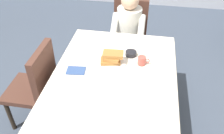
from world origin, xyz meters
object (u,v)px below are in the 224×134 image
(diner_person, at_px, (129,28))
(knife_right_of_plate, at_px, (131,66))
(plate_breakfast, at_px, (111,62))
(chair_diner, at_px, (129,32))
(bowl_butter, at_px, (131,54))
(chair_left_side, at_px, (37,83))
(fork_left_of_plate, at_px, (92,62))
(breakfast_stack, at_px, (112,57))
(spoon_near_edge, at_px, (102,87))
(cup_coffee, at_px, (142,61))
(dining_table_main, at_px, (114,83))

(diner_person, distance_m, knife_right_of_plate, 0.87)
(plate_breakfast, relative_size, knife_right_of_plate, 1.40)
(chair_diner, xyz_separation_m, bowl_butter, (0.10, -0.84, 0.23))
(plate_breakfast, xyz_separation_m, knife_right_of_plate, (0.19, -0.02, -0.01))
(chair_diner, xyz_separation_m, diner_person, (-0.00, -0.16, 0.14))
(chair_left_side, xyz_separation_m, knife_right_of_plate, (0.91, 0.16, 0.21))
(diner_person, distance_m, fork_left_of_plate, 0.90)
(breakfast_stack, bearing_deg, knife_right_of_plate, -6.19)
(breakfast_stack, xyz_separation_m, bowl_butter, (0.16, 0.16, -0.04))
(plate_breakfast, bearing_deg, spoon_near_edge, -92.93)
(fork_left_of_plate, relative_size, spoon_near_edge, 1.20)
(plate_breakfast, relative_size, bowl_butter, 2.55)
(cup_coffee, distance_m, bowl_butter, 0.17)
(dining_table_main, height_order, chair_left_side, chair_left_side)
(dining_table_main, xyz_separation_m, spoon_near_edge, (-0.07, -0.17, 0.09))
(cup_coffee, bearing_deg, diner_person, 104.72)
(fork_left_of_plate, bearing_deg, breakfast_stack, -79.48)
(cup_coffee, height_order, spoon_near_edge, cup_coffee)
(diner_person, bearing_deg, knife_right_of_plate, 97.88)
(chair_diner, bearing_deg, plate_breakfast, 85.90)
(chair_left_side, xyz_separation_m, breakfast_stack, (0.72, 0.18, 0.28))
(plate_breakfast, height_order, fork_left_of_plate, plate_breakfast)
(cup_coffee, relative_size, spoon_near_edge, 0.75)
(bowl_butter, bearing_deg, spoon_near_edge, -110.30)
(plate_breakfast, bearing_deg, breakfast_stack, 4.11)
(cup_coffee, xyz_separation_m, spoon_near_edge, (-0.30, -0.37, -0.04))
(dining_table_main, xyz_separation_m, chair_diner, (0.02, 1.17, -0.12))
(fork_left_of_plate, bearing_deg, diner_person, -12.38)
(plate_breakfast, bearing_deg, bowl_butter, 42.85)
(chair_diner, relative_size, cup_coffee, 8.23)
(plate_breakfast, height_order, cup_coffee, cup_coffee)
(plate_breakfast, height_order, breakfast_stack, breakfast_stack)
(cup_coffee, bearing_deg, plate_breakfast, -174.38)
(chair_left_side, height_order, spoon_near_edge, chair_left_side)
(plate_breakfast, bearing_deg, chair_left_side, -166.30)
(plate_breakfast, relative_size, spoon_near_edge, 1.87)
(dining_table_main, relative_size, diner_person, 1.36)
(bowl_butter, bearing_deg, dining_table_main, -109.42)
(dining_table_main, bearing_deg, knife_right_of_plate, 48.25)
(spoon_near_edge, bearing_deg, chair_diner, 95.23)
(spoon_near_edge, bearing_deg, plate_breakfast, 96.10)
(breakfast_stack, height_order, fork_left_of_plate, breakfast_stack)
(bowl_butter, bearing_deg, plate_breakfast, -137.15)
(dining_table_main, xyz_separation_m, cup_coffee, (0.23, 0.20, 0.13))
(chair_left_side, bearing_deg, chair_diner, -34.05)
(bowl_butter, height_order, knife_right_of_plate, bowl_butter)
(diner_person, relative_size, fork_left_of_plate, 6.22)
(knife_right_of_plate, relative_size, spoon_near_edge, 1.33)
(chair_left_side, bearing_deg, bowl_butter, -69.52)
(breakfast_stack, bearing_deg, plate_breakfast, -175.89)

